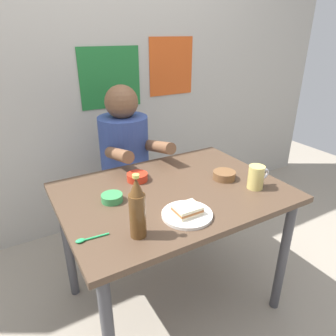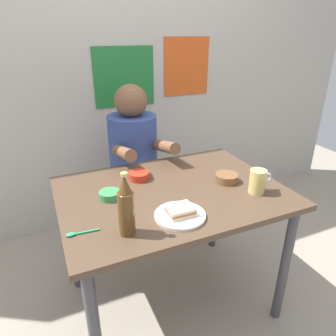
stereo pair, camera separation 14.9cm
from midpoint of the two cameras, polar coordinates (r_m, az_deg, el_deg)
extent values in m
plane|color=gray|center=(1.99, -1.55, -23.30)|extent=(6.00, 6.00, 0.00)
cube|color=#ADA89E|center=(2.33, -15.17, 19.42)|extent=(4.40, 0.08, 2.60)
cube|color=#1E6B2D|center=(2.32, -12.64, 16.14)|extent=(0.45, 0.01, 0.42)
cube|color=#CC4C19|center=(2.51, -1.16, 18.46)|extent=(0.38, 0.01, 0.44)
cube|color=#4C3828|center=(1.53, -1.86, -4.66)|extent=(1.10, 0.80, 0.03)
cylinder|color=#3F3F44|center=(1.79, 18.47, -15.65)|extent=(0.05, 0.05, 0.71)
cylinder|color=#3F3F44|center=(1.89, -20.50, -13.50)|extent=(0.05, 0.05, 0.71)
cylinder|color=#3F3F44|center=(2.19, 5.40, -6.29)|extent=(0.05, 0.05, 0.71)
cylinder|color=#4C4C51|center=(2.30, -9.34, -9.40)|extent=(0.08, 0.08, 0.41)
cylinder|color=brown|center=(2.18, -9.73, -4.47)|extent=(0.34, 0.34, 0.04)
cylinder|color=#33478C|center=(2.06, -10.27, 2.38)|extent=(0.32, 0.32, 0.52)
sphere|color=brown|center=(1.96, -11.05, 12.04)|extent=(0.21, 0.21, 0.21)
cylinder|color=brown|center=(1.76, -11.64, 2.41)|extent=(0.07, 0.31, 0.14)
cylinder|color=brown|center=(1.85, -4.03, 3.95)|extent=(0.07, 0.31, 0.14)
cylinder|color=silver|center=(1.32, 0.33, -8.80)|extent=(0.22, 0.22, 0.01)
cube|color=beige|center=(1.31, 0.33, -8.32)|extent=(0.11, 0.09, 0.01)
cube|color=#9E592D|center=(1.30, 0.33, -7.88)|extent=(0.11, 0.09, 0.01)
cube|color=beige|center=(1.30, 0.33, -7.43)|extent=(0.11, 0.09, 0.01)
cylinder|color=#D1BC66|center=(1.56, 13.55, -1.75)|extent=(0.08, 0.08, 0.12)
torus|color=silver|center=(1.59, 15.10, -1.09)|extent=(0.06, 0.01, 0.06)
cylinder|color=#593819|center=(1.17, -9.39, -8.92)|extent=(0.06, 0.06, 0.18)
cone|color=#593819|center=(1.11, -9.83, -3.50)|extent=(0.05, 0.05, 0.07)
cylinder|color=#BFB74C|center=(1.09, -9.98, -1.59)|extent=(0.03, 0.03, 0.01)
cylinder|color=brown|center=(1.64, 7.95, -1.40)|extent=(0.12, 0.12, 0.04)
cylinder|color=brown|center=(1.64, 7.97, -1.11)|extent=(0.10, 0.10, 0.02)
cylinder|color=#388C4C|center=(1.46, -13.38, -5.54)|extent=(0.10, 0.10, 0.03)
cylinder|color=#5B643A|center=(1.45, -13.41, -5.28)|extent=(0.08, 0.08, 0.02)
cylinder|color=red|center=(1.62, -8.41, -1.74)|extent=(0.11, 0.11, 0.04)
cylinder|color=#A33521|center=(1.62, -8.42, -1.46)|extent=(0.09, 0.09, 0.02)
cylinder|color=#26A559|center=(1.24, -16.99, -12.41)|extent=(0.11, 0.02, 0.01)
ellipsoid|color=#26A559|center=(1.24, -19.55, -12.84)|extent=(0.04, 0.02, 0.01)
camera|label=1|loc=(0.07, -92.81, -1.27)|focal=32.53mm
camera|label=2|loc=(0.07, 87.19, 1.27)|focal=32.53mm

